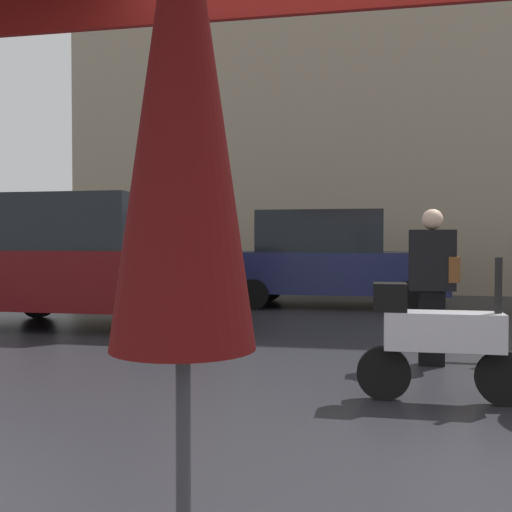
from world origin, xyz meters
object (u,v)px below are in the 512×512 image
at_px(parked_scooter, 437,337).
at_px(parked_car_left, 83,261).
at_px(pedestrian_with_bag, 433,277).
at_px(parked_car_distant, 328,259).
at_px(folded_patio_umbrella_near, 182,126).

bearing_deg(parked_scooter, parked_car_left, 140.61).
bearing_deg(pedestrian_with_bag, parked_car_distant, -10.87).
bearing_deg(parked_car_left, parked_scooter, 142.19).
bearing_deg(parked_car_distant, folded_patio_umbrella_near, 79.42).
distance_m(folded_patio_umbrella_near, parked_scooter, 4.17).
xyz_separation_m(folded_patio_umbrella_near, parked_car_left, (-4.09, 7.44, -0.60)).
height_order(parked_car_left, parked_car_distant, parked_car_left).
xyz_separation_m(folded_patio_umbrella_near, parked_car_distant, (-0.49, 11.20, -0.66)).
bearing_deg(pedestrian_with_bag, parked_car_left, 42.98).
relative_size(parked_scooter, parked_car_left, 0.33).
bearing_deg(pedestrian_with_bag, folded_patio_umbrella_near, 142.57).
relative_size(folded_patio_umbrella_near, parked_scooter, 1.63).
bearing_deg(parked_car_distant, pedestrian_with_bag, 92.28).
bearing_deg(parked_car_distant, parked_car_left, 33.16).
bearing_deg(folded_patio_umbrella_near, pedestrian_with_bag, 78.81).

